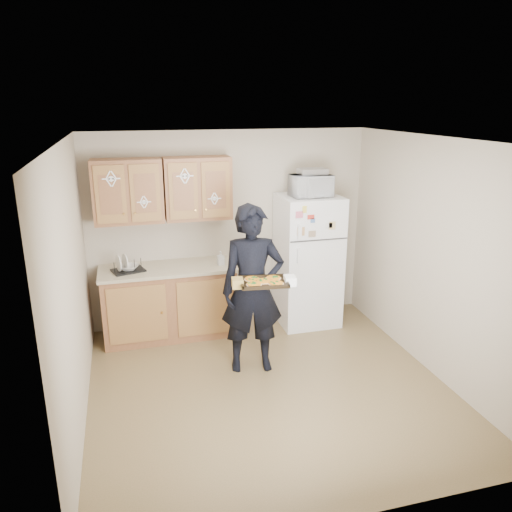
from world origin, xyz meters
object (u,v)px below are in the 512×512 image
at_px(refrigerator, 308,260).
at_px(person, 253,290).
at_px(baking_tray, 264,283).
at_px(microwave, 311,186).
at_px(dish_rack, 128,265).

height_order(refrigerator, person, person).
height_order(baking_tray, microwave, microwave).
xyz_separation_m(person, microwave, (0.99, 0.95, 0.92)).
bearing_deg(microwave, baking_tray, -130.94).
xyz_separation_m(microwave, dish_rack, (-2.25, 0.07, -0.86)).
distance_m(person, baking_tray, 0.35).
bearing_deg(microwave, dish_rack, 174.67).
bearing_deg(refrigerator, person, -135.18).
distance_m(baking_tray, microwave, 1.73).
bearing_deg(person, refrigerator, 52.22).
distance_m(person, microwave, 1.65).
relative_size(baking_tray, dish_rack, 1.31).
distance_m(refrigerator, microwave, 0.99).
xyz_separation_m(person, dish_rack, (-1.26, 1.02, 0.05)).
height_order(refrigerator, microwave, microwave).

